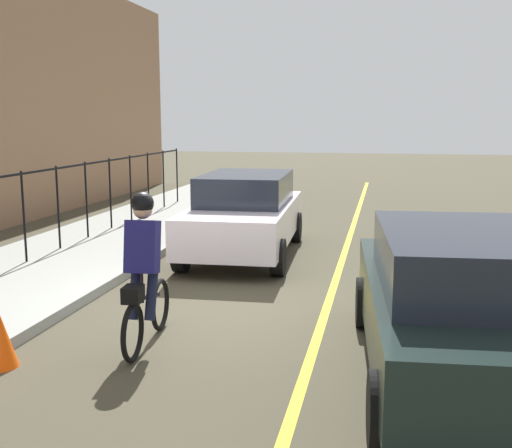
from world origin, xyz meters
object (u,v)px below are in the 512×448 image
(cyclist_lead, at_px, (144,271))
(parked_sedan_rear, at_px, (245,213))
(traffic_cone_near, at_px, (0,338))
(patrol_sedan, at_px, (459,302))

(cyclist_lead, bearing_deg, parked_sedan_rear, -4.30)
(traffic_cone_near, bearing_deg, cyclist_lead, -55.68)
(cyclist_lead, height_order, patrol_sedan, cyclist_lead)
(cyclist_lead, xyz_separation_m, patrol_sedan, (-0.22, -3.45, -0.09))
(cyclist_lead, height_order, parked_sedan_rear, cyclist_lead)
(patrol_sedan, bearing_deg, cyclist_lead, 81.72)
(traffic_cone_near, bearing_deg, parked_sedan_rear, -12.49)
(cyclist_lead, distance_m, patrol_sedan, 3.46)
(patrol_sedan, distance_m, traffic_cone_near, 4.82)
(cyclist_lead, distance_m, traffic_cone_near, 1.68)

